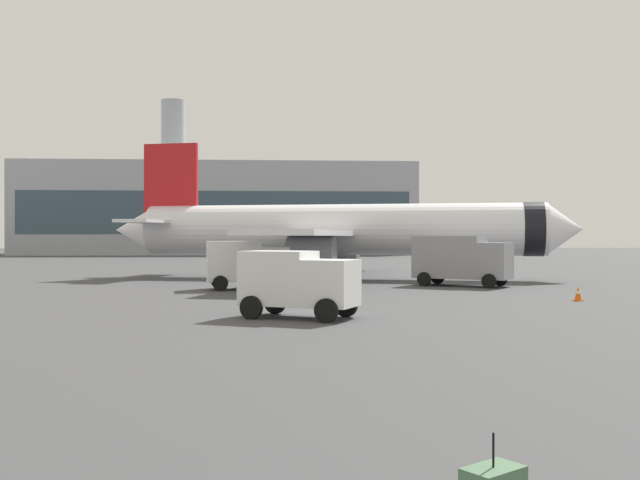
# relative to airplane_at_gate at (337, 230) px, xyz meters

# --- Properties ---
(airplane_at_gate) EXTENTS (35.30, 32.16, 10.50)m
(airplane_at_gate) POSITION_rel_airplane_at_gate_xyz_m (0.00, 0.00, 0.00)
(airplane_at_gate) COLOR white
(airplane_at_gate) RESTS_ON ground
(service_truck) EXTENTS (5.05, 3.06, 2.90)m
(service_truck) POSITION_rel_airplane_at_gate_xyz_m (-6.34, -10.52, -2.05)
(service_truck) COLOR white
(service_truck) RESTS_ON ground
(fuel_truck) EXTENTS (6.34, 5.29, 3.20)m
(fuel_truck) POSITION_rel_airplane_at_gate_xyz_m (7.26, -8.53, -1.88)
(fuel_truck) COLOR gray
(fuel_truck) RESTS_ON ground
(cargo_van) EXTENTS (4.83, 3.82, 2.60)m
(cargo_van) POSITION_rel_airplane_at_gate_xyz_m (-3.74, -25.98, -2.21)
(cargo_van) COLOR white
(cargo_van) RESTS_ON ground
(safety_cone_near) EXTENTS (0.44, 0.44, 0.76)m
(safety_cone_near) POSITION_rel_airplane_at_gate_xyz_m (-3.28, 3.78, -3.28)
(safety_cone_near) COLOR #F2590C
(safety_cone_near) RESTS_ON ground
(safety_cone_mid) EXTENTS (0.44, 0.44, 0.70)m
(safety_cone_mid) POSITION_rel_airplane_at_gate_xyz_m (10.26, -19.34, -3.31)
(safety_cone_mid) COLOR #F2590C
(safety_cone_mid) RESTS_ON ground
(safety_cone_far) EXTENTS (0.44, 0.44, 0.74)m
(safety_cone_far) POSITION_rel_airplane_at_gate_xyz_m (-2.44, -17.26, -3.29)
(safety_cone_far) COLOR #F2590C
(safety_cone_far) RESTS_ON ground
(terminal_building) EXTENTS (70.26, 21.04, 28.32)m
(terminal_building) POSITION_rel_airplane_at_gate_xyz_m (-14.85, 79.86, 4.64)
(terminal_building) COLOR #9EA3AD
(terminal_building) RESTS_ON ground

